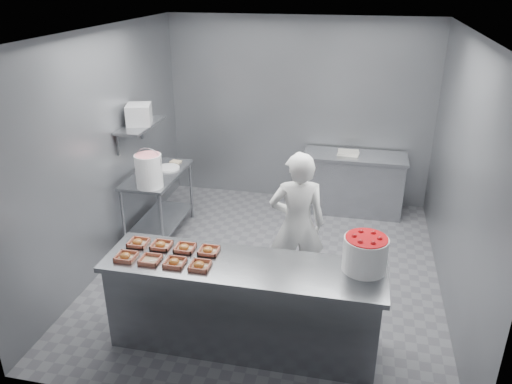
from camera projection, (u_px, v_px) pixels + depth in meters
floor at (270, 269)px, 6.12m from camera, size 4.50×4.50×0.00m
ceiling at (273, 31)px, 4.99m from camera, size 4.50×4.50×0.00m
wall_back at (299, 112)px, 7.56m from camera, size 4.00×0.04×2.80m
wall_left at (106, 150)px, 5.94m from camera, size 0.04×4.50×2.80m
wall_right at (460, 177)px, 5.16m from camera, size 0.04×4.50×2.80m
service_counter at (243, 305)px, 4.73m from camera, size 2.60×0.70×0.90m
prep_table at (159, 194)px, 6.74m from camera, size 0.60×1.20×0.90m
back_counter at (353, 183)px, 7.46m from camera, size 1.50×0.60×0.90m
wall_shelf at (140, 125)px, 6.38m from camera, size 0.35×0.90×0.03m
tray_0 at (126, 256)px, 4.63m from camera, size 0.19×0.18×0.06m
tray_1 at (150, 260)px, 4.58m from camera, size 0.19×0.18×0.04m
tray_2 at (175, 262)px, 4.54m from camera, size 0.19×0.18×0.06m
tray_3 at (200, 265)px, 4.49m from camera, size 0.19×0.18×0.06m
tray_4 at (138, 242)px, 4.87m from camera, size 0.19×0.18×0.06m
tray_5 at (161, 245)px, 4.82m from camera, size 0.19×0.18×0.06m
tray_6 at (185, 248)px, 4.78m from camera, size 0.19×0.18×0.06m
tray_7 at (209, 250)px, 4.73m from camera, size 0.19×0.18×0.06m
worker at (297, 225)px, 5.40m from camera, size 0.68×0.53×1.67m
strawberry_tub at (365, 253)px, 4.40m from camera, size 0.39×0.39×0.33m
glaze_bucket at (149, 170)px, 6.11m from camera, size 0.35×0.33×0.51m
bucket_lid at (168, 168)px, 6.76m from camera, size 0.36×0.36×0.02m
rag at (175, 162)px, 6.98m from camera, size 0.16×0.14×0.02m
appliance at (139, 114)px, 6.32m from camera, size 0.38×0.41×0.25m
paper_stack at (348, 153)px, 7.29m from camera, size 0.31×0.24×0.05m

